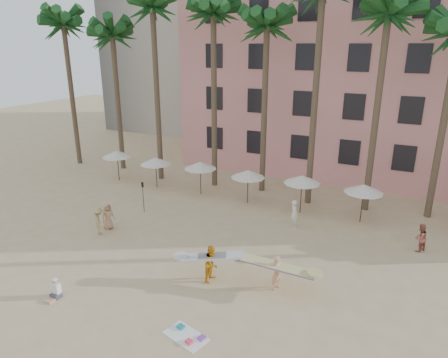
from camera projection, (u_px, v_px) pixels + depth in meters
ground at (164, 297)px, 18.48m from camera, size 120.00×120.00×0.00m
pink_hotel at (391, 82)px, 35.24m from camera, size 35.00×14.00×16.00m
palm_row at (286, 16)px, 26.94m from camera, size 44.40×5.40×16.30m
umbrella_row at (223, 169)px, 29.64m from camera, size 22.50×2.70×2.73m
beach_towel at (187, 336)px, 15.99m from camera, size 2.00×1.44×0.14m
carrier_yellow at (277, 270)px, 18.84m from camera, size 3.54×1.10×1.74m
carrier_white at (212, 262)px, 19.55m from camera, size 3.11×1.92×1.86m
beachgoers at (206, 222)px, 24.23m from camera, size 18.91×7.30×1.86m
paddle at (143, 193)px, 27.42m from camera, size 0.18×0.04×2.23m
seated_man at (55, 292)px, 18.34m from camera, size 0.42×0.73×0.95m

